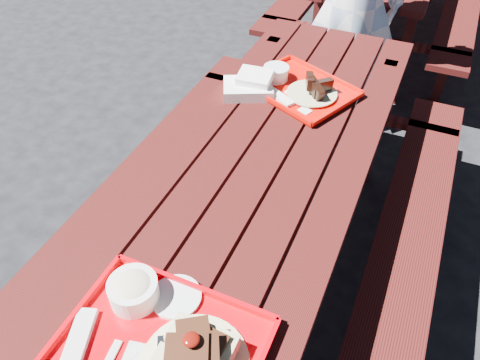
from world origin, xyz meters
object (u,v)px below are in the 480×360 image
(far_tray, at_px, (298,87))
(person, at_px, (353,3))
(near_tray, at_px, (163,336))
(picnic_table_near, at_px, (256,205))

(far_tray, relative_size, person, 0.34)
(near_tray, bearing_deg, far_tray, 93.20)
(far_tray, bearing_deg, near_tray, -86.80)
(picnic_table_near, distance_m, near_tray, 0.75)
(picnic_table_near, xyz_separation_m, far_tray, (-0.03, 0.54, 0.21))
(far_tray, bearing_deg, picnic_table_near, -86.71)
(picnic_table_near, height_order, near_tray, near_tray)
(near_tray, xyz_separation_m, far_tray, (-0.07, 1.26, -0.02))
(picnic_table_near, height_order, far_tray, far_tray)
(picnic_table_near, bearing_deg, far_tray, 93.29)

